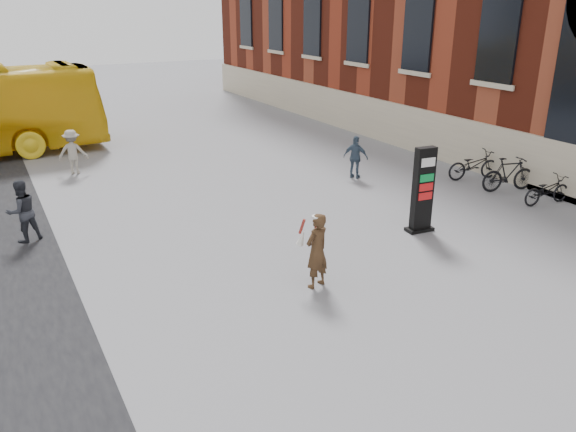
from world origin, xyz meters
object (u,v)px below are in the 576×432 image
woman (316,250)px  bike_6 (474,165)px  info_pylon (423,190)px  pedestrian_a (22,211)px  bike_4 (547,190)px  bike_5 (509,174)px  pedestrian_c (356,157)px  pedestrian_b (73,152)px

woman → bike_6: woman is taller
info_pylon → bike_6: size_ratio=1.20×
bike_6 → pedestrian_a: bearing=96.8°
info_pylon → bike_4: bearing=3.6°
bike_4 → bike_5: (0.00, 1.48, 0.12)m
woman → bike_4: woman is taller
info_pylon → bike_6: info_pylon is taller
info_pylon → bike_5: bearing=20.7°
info_pylon → pedestrian_c: bearing=80.7°
info_pylon → woman: size_ratio=1.37×
woman → bike_6: (8.99, 4.14, -0.36)m
pedestrian_a → pedestrian_b: (2.17, 5.84, -0.02)m
bike_4 → woman: bearing=104.3°
woman → pedestrian_c: (5.46, 6.25, -0.11)m
pedestrian_c → pedestrian_b: bearing=20.8°
pedestrian_a → bike_6: bearing=154.4°
info_pylon → pedestrian_a: size_ratio=1.42×
info_pylon → pedestrian_b: info_pylon is taller
pedestrian_b → bike_6: bearing=166.5°
pedestrian_c → bike_6: (3.53, -2.10, -0.24)m
pedestrian_b → pedestrian_a: bearing=87.7°
info_pylon → woman: info_pylon is taller
pedestrian_b → bike_5: size_ratio=0.85×
pedestrian_b → bike_6: (12.09, -7.45, -0.29)m
pedestrian_a → bike_4: 15.00m
pedestrian_a → pedestrian_b: size_ratio=1.02×
bike_5 → woman: bearing=121.4°
woman → bike_4: bearing=170.3°
pedestrian_b → bike_4: bearing=157.3°
pedestrian_a → bike_6: pedestrian_a is taller
info_pylon → bike_4: size_ratio=1.37×
pedestrian_b → bike_4: size_ratio=0.94×
pedestrian_a → pedestrian_c: 10.75m
pedestrian_b → pedestrian_c: pedestrian_b is taller
bike_5 → bike_6: bike_5 is taller
pedestrian_c → bike_4: pedestrian_c is taller
pedestrian_b → bike_6: size_ratio=0.83×
woman → pedestrian_a: 7.81m
info_pylon → pedestrian_a: bearing=160.8°
bike_4 → pedestrian_a: bearing=79.1°
pedestrian_a → pedestrian_c: (10.74, 0.49, -0.07)m
info_pylon → pedestrian_b: 12.55m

